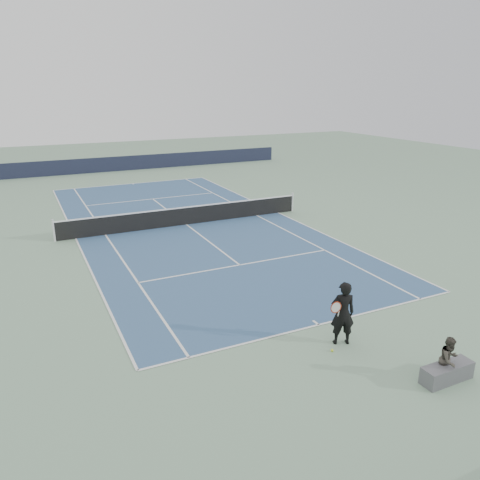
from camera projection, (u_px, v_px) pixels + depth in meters
name	position (u px, v px, depth m)	size (l,w,h in m)	color
ground	(186.00, 225.00, 24.20)	(80.00, 80.00, 0.00)	gray
court_surface	(186.00, 225.00, 24.19)	(10.97, 23.77, 0.01)	#34557C
tennis_net	(186.00, 215.00, 24.04)	(12.90, 0.10, 1.07)	silver
windscreen_far	(115.00, 164.00, 39.33)	(30.00, 0.25, 1.20)	black
tennis_player	(343.00, 313.00, 12.77)	(0.86, 0.71, 1.84)	black
tennis_ball	(332.00, 350.00, 12.62)	(0.07, 0.07, 0.07)	yellow
spectator_bench	(448.00, 366.00, 11.26)	(1.42, 0.59, 1.18)	#55555A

